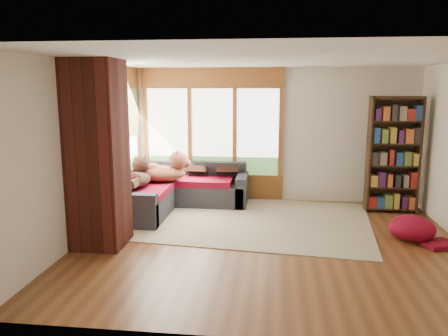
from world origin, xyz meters
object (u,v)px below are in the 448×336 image
(pouf, at_px, (412,227))
(dog_tan, at_px, (166,167))
(brick_chimney, at_px, (98,155))
(dog_brindle, at_px, (137,173))
(area_rug, at_px, (255,220))
(sectional_sofa, at_px, (167,191))
(bookshelf, at_px, (393,155))

(pouf, bearing_deg, dog_tan, 162.56)
(brick_chimney, bearing_deg, dog_brindle, 87.54)
(area_rug, xyz_separation_m, pouf, (2.34, -0.70, 0.19))
(area_rug, bearing_deg, brick_chimney, -146.72)
(dog_brindle, bearing_deg, sectional_sofa, -31.54)
(brick_chimney, bearing_deg, dog_tan, 76.75)
(bookshelf, xyz_separation_m, pouf, (-0.07, -1.54, -0.84))
(bookshelf, xyz_separation_m, dog_tan, (-4.08, -0.28, -0.25))
(bookshelf, distance_m, dog_tan, 4.10)
(dog_tan, bearing_deg, pouf, -26.07)
(area_rug, relative_size, pouf, 5.68)
(brick_chimney, distance_m, area_rug, 2.86)
(area_rug, distance_m, dog_brindle, 2.20)
(area_rug, relative_size, bookshelf, 1.82)
(bookshelf, height_order, pouf, bookshelf)
(brick_chimney, bearing_deg, pouf, 8.91)
(area_rug, height_order, dog_brindle, dog_brindle)
(area_rug, height_order, pouf, pouf)
(pouf, bearing_deg, sectional_sofa, 161.49)
(bookshelf, distance_m, dog_brindle, 4.55)
(sectional_sofa, bearing_deg, dog_brindle, -120.29)
(sectional_sofa, relative_size, bookshelf, 1.06)
(dog_tan, height_order, dog_brindle, dog_tan)
(dog_tan, distance_m, dog_brindle, 0.62)
(brick_chimney, height_order, area_rug, brick_chimney)
(sectional_sofa, distance_m, dog_brindle, 0.81)
(sectional_sofa, height_order, dog_tan, dog_tan)
(pouf, relative_size, dog_brindle, 0.81)
(pouf, height_order, dog_brindle, dog_brindle)
(pouf, bearing_deg, area_rug, 163.36)
(area_rug, distance_m, bookshelf, 2.75)
(pouf, distance_m, dog_brindle, 4.51)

